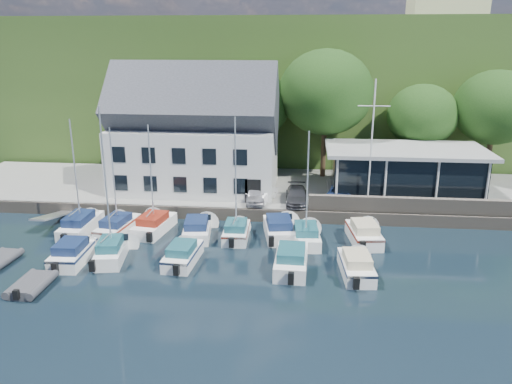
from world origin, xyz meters
TOP-DOWN VIEW (x-y plane):
  - ground at (0.00, 0.00)m, footprint 180.00×180.00m
  - quay at (0.00, 17.50)m, footprint 60.00×13.00m
  - quay_face at (0.00, 11.00)m, footprint 60.00×0.30m
  - hillside at (0.00, 62.00)m, footprint 160.00×75.00m
  - field_patch at (8.00, 70.00)m, footprint 50.00×30.00m
  - harbor_building at (-7.00, 16.50)m, footprint 14.40×8.20m
  - club_pavilion at (11.00, 16.00)m, footprint 13.20×7.20m
  - seawall at (12.00, 11.40)m, footprint 18.00×0.50m
  - gangway at (-16.50, 9.00)m, footprint 1.20×6.00m
  - car_silver at (-1.38, 12.74)m, footprint 1.96×3.89m
  - car_white at (-0.70, 13.14)m, footprint 2.24×3.54m
  - car_dgrey at (2.03, 12.89)m, footprint 1.92×4.39m
  - car_blue at (5.62, 13.80)m, footprint 2.49×4.30m
  - flagpole at (7.67, 12.47)m, footprint 2.40×0.20m
  - tree_1 at (-11.13, 21.56)m, footprint 6.63×6.63m
  - tree_2 at (-2.62, 21.80)m, footprint 7.42×7.42m
  - tree_3 at (4.37, 21.51)m, footprint 8.79×8.79m
  - tree_4 at (13.36, 21.82)m, footprint 6.51×6.51m
  - tree_5 at (19.67, 21.51)m, footprint 7.49×7.49m
  - boat_r1_0 at (-13.78, 7.25)m, footprint 1.98×6.99m
  - boat_r1_1 at (-11.03, 7.43)m, footprint 2.72×6.47m
  - boat_r1_2 at (-8.44, 7.98)m, footprint 2.99×6.51m
  - boat_r1_3 at (-5.06, 7.49)m, footprint 2.81×6.33m
  - boat_r1_4 at (-2.15, 7.24)m, footprint 2.01×5.25m
  - boat_r1_5 at (0.89, 8.00)m, footprint 3.19×6.45m
  - boat_r1_6 at (2.84, 7.08)m, footprint 2.49×6.13m
  - boat_r1_7 at (6.93, 7.61)m, footprint 2.83×6.14m
  - boat_r2_0 at (-12.12, 2.34)m, footprint 2.29×5.79m
  - boat_r2_1 at (-9.76, 3.00)m, footprint 2.74×6.17m
  - boat_r2_2 at (-5.03, 2.94)m, footprint 2.25×5.77m
  - boat_r2_3 at (1.95, 2.68)m, footprint 2.30×6.42m
  - boat_r2_4 at (5.93, 2.36)m, footprint 2.41×6.09m
  - dinghy_1 at (-12.84, -1.47)m, footprint 1.96×3.24m

SIDE VIEW (x-z plane):
  - ground at x=0.00m, z-range 0.00..0.00m
  - gangway at x=-16.50m, z-range -0.70..0.70m
  - dinghy_1 at x=-12.84m, z-range 0.00..0.75m
  - quay at x=0.00m, z-range 0.00..1.00m
  - quay_face at x=0.00m, z-range 0.00..1.00m
  - boat_r2_2 at x=-5.03m, z-range 0.00..1.38m
  - boat_r1_3 at x=-5.06m, z-range 0.00..1.41m
  - boat_r2_4 at x=5.93m, z-range 0.00..1.45m
  - boat_r2_0 at x=-12.12m, z-range 0.00..1.50m
  - boat_r1_5 at x=0.89m, z-range 0.00..1.52m
  - boat_r1_7 at x=6.93m, z-range 0.00..1.54m
  - boat_r2_3 at x=1.95m, z-range 0.00..1.54m
  - car_white at x=-0.70m, z-range 1.00..2.10m
  - seawall at x=12.00m, z-range 1.00..2.20m
  - car_dgrey at x=2.03m, z-range 1.00..2.26m
  - car_silver at x=-1.38m, z-range 1.00..2.27m
  - car_blue at x=5.62m, z-range 1.00..2.38m
  - club_pavilion at x=11.00m, z-range 1.00..5.10m
  - boat_r1_4 at x=-2.15m, z-range 0.00..8.49m
  - boat_r1_6 at x=2.84m, z-range 0.00..8.50m
  - boat_r1_1 at x=-11.03m, z-range 0.00..8.58m
  - boat_r1_2 at x=-8.44m, z-range 0.00..8.76m
  - boat_r2_1 at x=-9.76m, z-range 0.00..9.02m
  - boat_r1_0 at x=-13.78m, z-range 0.00..9.41m
  - harbor_building at x=-7.00m, z-range 1.00..9.70m
  - tree_4 at x=13.36m, z-range 1.00..9.90m
  - tree_1 at x=-11.13m, z-range 1.00..10.06m
  - flagpole at x=7.67m, z-range 1.00..11.00m
  - tree_2 at x=-2.62m, z-range 1.00..11.14m
  - tree_5 at x=19.67m, z-range 1.00..11.23m
  - tree_3 at x=4.37m, z-range 1.00..13.02m
  - hillside at x=0.00m, z-range 0.00..16.00m
  - field_patch at x=8.00m, z-range 16.00..16.30m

